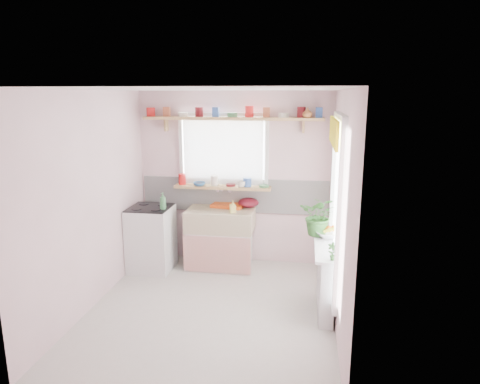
# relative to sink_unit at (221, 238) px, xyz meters

# --- Properties ---
(room) EXTENTS (3.20, 3.20, 3.20)m
(room) POSITION_rel_sink_unit_xyz_m (0.81, -0.43, 0.94)
(room) COLOR beige
(room) RESTS_ON ground
(sink_unit) EXTENTS (0.95, 0.65, 1.11)m
(sink_unit) POSITION_rel_sink_unit_xyz_m (0.00, 0.00, 0.00)
(sink_unit) COLOR white
(sink_unit) RESTS_ON ground
(cooker) EXTENTS (0.58, 0.58, 0.93)m
(cooker) POSITION_rel_sink_unit_xyz_m (-0.95, -0.24, 0.03)
(cooker) COLOR white
(cooker) RESTS_ON ground
(radiator_ledge) EXTENTS (0.22, 0.95, 0.78)m
(radiator_ledge) POSITION_rel_sink_unit_xyz_m (1.45, -1.09, -0.03)
(radiator_ledge) COLOR white
(radiator_ledge) RESTS_ON ground
(windowsill) EXTENTS (1.40, 0.22, 0.04)m
(windowsill) POSITION_rel_sink_unit_xyz_m (-0.00, 0.19, 0.71)
(windowsill) COLOR tan
(windowsill) RESTS_ON room
(pine_shelf) EXTENTS (2.52, 0.24, 0.04)m
(pine_shelf) POSITION_rel_sink_unit_xyz_m (0.15, 0.18, 1.69)
(pine_shelf) COLOR tan
(pine_shelf) RESTS_ON room
(shelf_crockery) EXTENTS (2.47, 0.11, 0.12)m
(shelf_crockery) POSITION_rel_sink_unit_xyz_m (0.15, 0.18, 1.76)
(shelf_crockery) COLOR red
(shelf_crockery) RESTS_ON pine_shelf
(sill_crockery) EXTENTS (1.35, 0.11, 0.12)m
(sill_crockery) POSITION_rel_sink_unit_xyz_m (-0.05, 0.19, 0.78)
(sill_crockery) COLOR red
(sill_crockery) RESTS_ON windowsill
(dish_tray) EXTENTS (0.50, 0.41, 0.05)m
(dish_tray) POSITION_rel_sink_unit_xyz_m (0.08, 0.21, 0.44)
(dish_tray) COLOR #DD4F13
(dish_tray) RESTS_ON sink_unit
(colander) EXTENTS (0.34, 0.34, 0.14)m
(colander) POSITION_rel_sink_unit_xyz_m (0.37, 0.21, 0.49)
(colander) COLOR #5D101C
(colander) RESTS_ON sink_unit
(jade_plant) EXTENTS (0.52, 0.48, 0.49)m
(jade_plant) POSITION_rel_sink_unit_xyz_m (1.36, -0.69, 0.59)
(jade_plant) COLOR #306729
(jade_plant) RESTS_ON radiator_ledge
(fruit_bowl) EXTENTS (0.42, 0.42, 0.08)m
(fruit_bowl) POSITION_rel_sink_unit_xyz_m (1.48, -0.75, 0.38)
(fruit_bowl) COLOR silver
(fruit_bowl) RESTS_ON radiator_ledge
(herb_pot) EXTENTS (0.11, 0.09, 0.19)m
(herb_pot) POSITION_rel_sink_unit_xyz_m (1.48, -1.49, 0.44)
(herb_pot) COLOR #2E5C24
(herb_pot) RESTS_ON radiator_ledge
(soap_bottle_sink) EXTENTS (0.10, 0.10, 0.17)m
(soap_bottle_sink) POSITION_rel_sink_unit_xyz_m (0.20, -0.12, 0.50)
(soap_bottle_sink) COLOR #DCC962
(soap_bottle_sink) RESTS_ON sink_unit
(sill_cup) EXTENTS (0.14, 0.14, 0.09)m
(sill_cup) POSITION_rel_sink_unit_xyz_m (0.28, 0.13, 0.77)
(sill_cup) COLOR white
(sill_cup) RESTS_ON windowsill
(sill_bowl) EXTENTS (0.22, 0.22, 0.05)m
(sill_bowl) POSITION_rel_sink_unit_xyz_m (-0.33, 0.13, 0.76)
(sill_bowl) COLOR #31669F
(sill_bowl) RESTS_ON windowsill
(shelf_vase) EXTENTS (0.15, 0.15, 0.14)m
(shelf_vase) POSITION_rel_sink_unit_xyz_m (1.18, 0.12, 1.78)
(shelf_vase) COLOR #A76633
(shelf_vase) RESTS_ON pine_shelf
(cooker_bottle) EXTENTS (0.11, 0.11, 0.23)m
(cooker_bottle) POSITION_rel_sink_unit_xyz_m (-0.73, -0.32, 0.60)
(cooker_bottle) COLOR #41834C
(cooker_bottle) RESTS_ON cooker
(fruit) EXTENTS (0.20, 0.14, 0.10)m
(fruit) POSITION_rel_sink_unit_xyz_m (1.49, -0.74, 0.45)
(fruit) COLOR orange
(fruit) RESTS_ON fruit_bowl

